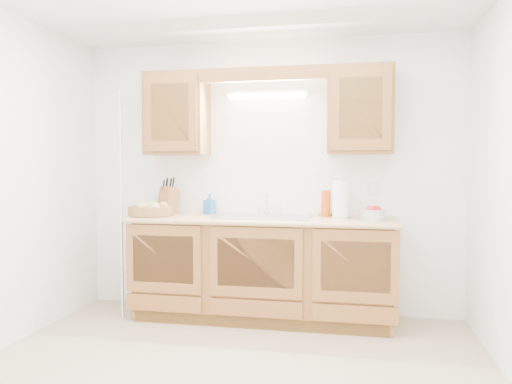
% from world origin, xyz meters
% --- Properties ---
extents(room, '(3.52, 3.50, 2.50)m').
position_xyz_m(room, '(0.00, 0.00, 1.25)').
color(room, tan).
rests_on(room, ground).
extents(base_cabinets, '(2.20, 0.60, 0.86)m').
position_xyz_m(base_cabinets, '(0.00, 1.20, 0.44)').
color(base_cabinets, '#A56930').
rests_on(base_cabinets, ground).
extents(countertop, '(2.30, 0.63, 0.04)m').
position_xyz_m(countertop, '(0.00, 1.19, 0.88)').
color(countertop, tan).
rests_on(countertop, base_cabinets).
extents(upper_cabinet_left, '(0.55, 0.33, 0.75)m').
position_xyz_m(upper_cabinet_left, '(-0.83, 1.33, 1.83)').
color(upper_cabinet_left, '#A56930').
rests_on(upper_cabinet_left, room).
extents(upper_cabinet_right, '(0.55, 0.33, 0.75)m').
position_xyz_m(upper_cabinet_right, '(0.83, 1.33, 1.83)').
color(upper_cabinet_right, '#A56930').
rests_on(upper_cabinet_right, room).
extents(valance, '(2.20, 0.05, 0.12)m').
position_xyz_m(valance, '(0.00, 1.19, 2.14)').
color(valance, '#A56930').
rests_on(valance, room).
extents(fluorescent_fixture, '(0.76, 0.08, 0.08)m').
position_xyz_m(fluorescent_fixture, '(0.00, 1.42, 2.00)').
color(fluorescent_fixture, white).
rests_on(fluorescent_fixture, room).
extents(sink, '(0.84, 0.46, 0.36)m').
position_xyz_m(sink, '(0.00, 1.21, 0.83)').
color(sink, '#9E9EA3').
rests_on(sink, countertop).
extents(wire_shelf_pole, '(0.03, 0.03, 2.00)m').
position_xyz_m(wire_shelf_pole, '(-1.20, 0.94, 1.00)').
color(wire_shelf_pole, silver).
rests_on(wire_shelf_pole, ground).
extents(outlet_plate, '(0.08, 0.01, 0.12)m').
position_xyz_m(outlet_plate, '(0.95, 1.49, 1.15)').
color(outlet_plate, white).
rests_on(outlet_plate, room).
extents(fruit_basket, '(0.53, 0.53, 0.13)m').
position_xyz_m(fruit_basket, '(-1.02, 1.15, 0.96)').
color(fruit_basket, olive).
rests_on(fruit_basket, countertop).
extents(knife_block, '(0.17, 0.23, 0.36)m').
position_xyz_m(knife_block, '(-0.93, 1.35, 1.03)').
color(knife_block, '#A56930').
rests_on(knife_block, countertop).
extents(orange_canister, '(0.08, 0.08, 0.25)m').
position_xyz_m(orange_canister, '(0.54, 1.35, 1.02)').
color(orange_canister, '#CB420B').
rests_on(orange_canister, countertop).
extents(soap_bottle, '(0.11, 0.11, 0.19)m').
position_xyz_m(soap_bottle, '(-0.54, 1.40, 1.00)').
color(soap_bottle, '#2468B8').
rests_on(soap_bottle, countertop).
extents(sponge, '(0.14, 0.12, 0.03)m').
position_xyz_m(sponge, '(0.54, 1.44, 0.91)').
color(sponge, '#CC333F').
rests_on(sponge, countertop).
extents(paper_towel, '(0.18, 0.18, 0.38)m').
position_xyz_m(paper_towel, '(0.68, 1.27, 1.06)').
color(paper_towel, silver).
rests_on(paper_towel, countertop).
extents(apple_bowl, '(0.27, 0.27, 0.12)m').
position_xyz_m(apple_bowl, '(0.94, 1.17, 0.95)').
color(apple_bowl, silver).
rests_on(apple_bowl, countertop).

